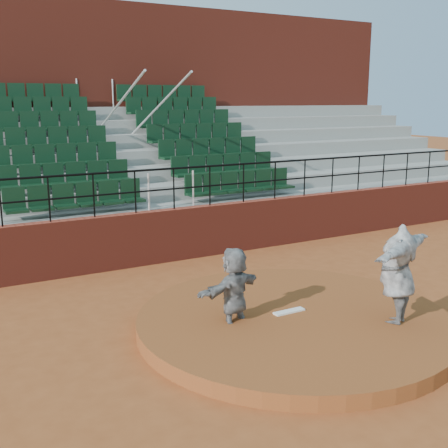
{
  "coord_description": "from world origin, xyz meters",
  "views": [
    {
      "loc": [
        -5.61,
        -7.44,
        3.94
      ],
      "look_at": [
        0.0,
        2.5,
        1.4
      ],
      "focal_mm": 45.0,
      "sensor_mm": 36.0,
      "label": 1
    }
  ],
  "objects": [
    {
      "name": "ground",
      "position": [
        0.0,
        0.0,
        0.0
      ],
      "size": [
        90.0,
        90.0,
        0.0
      ],
      "primitive_type": "plane",
      "color": "brown",
      "rests_on": "ground"
    },
    {
      "name": "pitchers_mound",
      "position": [
        0.0,
        0.0,
        0.12
      ],
      "size": [
        5.5,
        5.5,
        0.25
      ],
      "primitive_type": "cylinder",
      "color": "brown",
      "rests_on": "ground"
    },
    {
      "name": "pitching_rubber",
      "position": [
        0.0,
        0.15,
        0.27
      ],
      "size": [
        0.6,
        0.15,
        0.03
      ],
      "primitive_type": "cube",
      "color": "white",
      "rests_on": "pitchers_mound"
    },
    {
      "name": "boundary_wall",
      "position": [
        0.0,
        5.0,
        0.65
      ],
      "size": [
        24.0,
        0.3,
        1.3
      ],
      "primitive_type": "cube",
      "color": "maroon",
      "rests_on": "ground"
    },
    {
      "name": "wall_railing",
      "position": [
        0.0,
        5.0,
        2.03
      ],
      "size": [
        24.04,
        0.05,
        1.03
      ],
      "color": "black",
      "rests_on": "boundary_wall"
    },
    {
      "name": "seating_deck",
      "position": [
        0.0,
        8.65,
        1.44
      ],
      "size": [
        24.0,
        5.97,
        4.63
      ],
      "color": "gray",
      "rests_on": "ground"
    },
    {
      "name": "press_box_facade",
      "position": [
        0.0,
        12.6,
        3.55
      ],
      "size": [
        24.0,
        3.0,
        7.1
      ],
      "primitive_type": "cube",
      "color": "maroon",
      "rests_on": "ground"
    },
    {
      "name": "pitcher",
      "position": [
        1.3,
        -1.09,
        1.1
      ],
      "size": [
        2.15,
        1.35,
        1.7
      ],
      "primitive_type": "imported",
      "rotation": [
        0.0,
        0.0,
        3.55
      ],
      "color": "black",
      "rests_on": "pitchers_mound"
    },
    {
      "name": "fielder",
      "position": [
        -1.03,
        0.33,
        0.77
      ],
      "size": [
        1.49,
        0.87,
        1.53
      ],
      "primitive_type": "imported",
      "rotation": [
        0.0,
        0.0,
        3.46
      ],
      "color": "black",
      "rests_on": "ground"
    }
  ]
}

